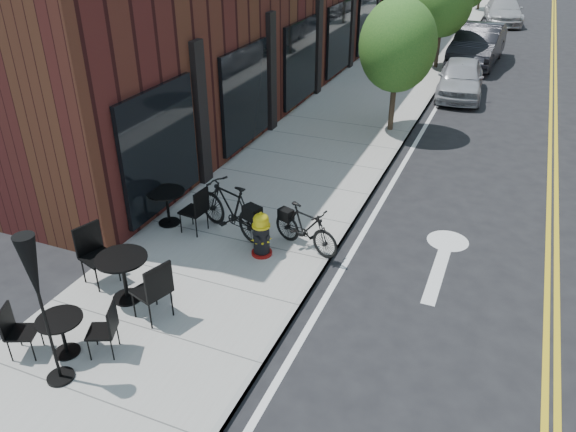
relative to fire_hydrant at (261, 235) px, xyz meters
The scene contains 14 objects.
ground 1.83m from the fire_hydrant, 43.61° to the right, with size 120.00×120.00×0.00m, color black.
sidewalk_near 8.84m from the fire_hydrant, 94.79° to the left, with size 4.00×70.00×0.12m, color #9E9B93.
tree_near_a 8.09m from the fire_hydrant, 85.14° to the left, with size 2.20×2.20×3.81m.
tree_near_b 15.96m from the fire_hydrant, 87.60° to the left, with size 2.30×2.30×3.98m.
fire_hydrant is the anchor object (origin of this frame).
bicycle_left 1.04m from the fire_hydrant, 151.19° to the left, with size 0.54×1.91×1.15m, color black.
bicycle_right 0.88m from the fire_hydrant, 35.51° to the left, with size 0.44×1.57×0.94m, color black.
bistro_set_a 2.67m from the fire_hydrant, 125.73° to the right, with size 2.07×1.11×1.09m.
bistro_set_b 3.96m from the fire_hydrant, 113.48° to the right, with size 1.60×1.00×0.85m.
bistro_set_c 2.36m from the fire_hydrant, behind, with size 1.85×0.86×0.98m.
patio_umbrella 4.47m from the fire_hydrant, 107.55° to the right, with size 0.39×0.39×2.39m.
parked_car_a 12.62m from the fire_hydrant, 80.59° to the left, with size 1.54×3.83×1.31m, color #A6A8AE.
parked_car_b 17.56m from the fire_hydrant, 83.19° to the left, with size 1.75×5.02×1.65m, color black.
parked_car_c 28.06m from the fire_hydrant, 85.05° to the left, with size 1.95×4.81×1.39m, color #B1B2B7.
Camera 1 is at (2.74, -7.09, 6.10)m, focal length 35.00 mm.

